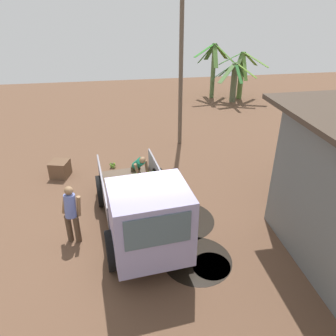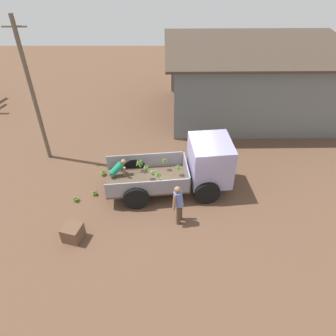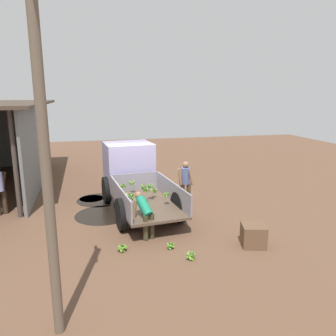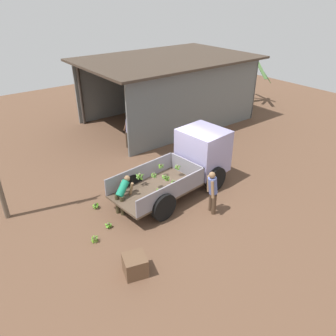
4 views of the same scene
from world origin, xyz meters
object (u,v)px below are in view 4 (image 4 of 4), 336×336
Objects in this scene: person_bystander_near_shed at (129,130)px; wooden_crate_0 at (135,265)px; person_foreground_visitor at (212,190)px; person_worker_loading at (123,193)px; banana_bunch_on_ground_2 at (109,225)px; banana_bunch_on_ground_1 at (95,239)px; cargo_truck at (194,158)px; banana_bunch_on_ground_0 at (96,205)px.

wooden_crate_0 is (-4.14, -7.18, -0.65)m from person_bystander_near_shed.
person_worker_loading is (-2.43, 1.92, -0.16)m from person_foreground_visitor.
person_bystander_near_shed reaches higher than wooden_crate_0.
banana_bunch_on_ground_2 is 2.25m from wooden_crate_0.
banana_bunch_on_ground_1 is at bearing 3.12° from person_foreground_visitor.
banana_bunch_on_ground_1 is at bearing -167.82° from person_bystander_near_shed.
person_bystander_near_shed is 8.31m from wooden_crate_0.
person_foreground_visitor is 7.71× the size of banana_bunch_on_ground_2.
person_foreground_visitor is 0.96× the size of person_bystander_near_shed.
person_worker_loading is 0.75× the size of person_bystander_near_shed.
cargo_truck reaches higher than wooden_crate_0.
cargo_truck is at bearing 6.59° from banana_bunch_on_ground_2.
person_foreground_visitor is at bearing -39.90° from banana_bunch_on_ground_0.
person_foreground_visitor is (-0.78, -1.87, -0.23)m from cargo_truck.
cargo_truck reaches higher than person_bystander_near_shed.
person_worker_loading is at bearing -20.68° from person_foreground_visitor.
person_worker_loading is 1.21m from banana_bunch_on_ground_0.
banana_bunch_on_ground_1 is at bearing 100.37° from wooden_crate_0.
banana_bunch_on_ground_1 is (-3.98, 1.04, -0.80)m from person_foreground_visitor.
wooden_crate_0 is at bearing 30.46° from person_foreground_visitor.
wooden_crate_0 reaches higher than banana_bunch_on_ground_0.
cargo_truck is 4.15m from banana_bunch_on_ground_0.
person_bystander_near_shed is (-0.28, 4.49, -0.20)m from cargo_truck.
cargo_truck is 2.93× the size of person_bystander_near_shed.
cargo_truck reaches higher than banana_bunch_on_ground_1.
person_bystander_near_shed is 7.00m from banana_bunch_on_ground_1.
banana_bunch_on_ground_2 is at bearing -172.97° from person_worker_loading.
person_worker_loading reaches higher than banana_bunch_on_ground_1.
person_bystander_near_shed is 8.05× the size of banana_bunch_on_ground_2.
wooden_crate_0 reaches higher than banana_bunch_on_ground_2.
wooden_crate_0 reaches higher than banana_bunch_on_ground_1.
wooden_crate_0 is at bearing -79.63° from banana_bunch_on_ground_1.
person_foreground_visitor is 2.66× the size of wooden_crate_0.
cargo_truck reaches higher than banana_bunch_on_ground_0.
banana_bunch_on_ground_2 is (-3.81, -4.96, -0.85)m from person_bystander_near_shed.
banana_bunch_on_ground_0 is 0.43× the size of wooden_crate_0.
banana_bunch_on_ground_0 is at bearing 82.19° from wooden_crate_0.
banana_bunch_on_ground_1 is at bearing -152.10° from banana_bunch_on_ground_2.
banana_bunch_on_ground_1 is at bearing -176.35° from cargo_truck.
banana_bunch_on_ground_0 is 1.26m from banana_bunch_on_ground_2.
banana_bunch_on_ground_2 is (-0.88, -0.53, -0.65)m from person_worker_loading.
person_foreground_visitor is 3.10m from person_worker_loading.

